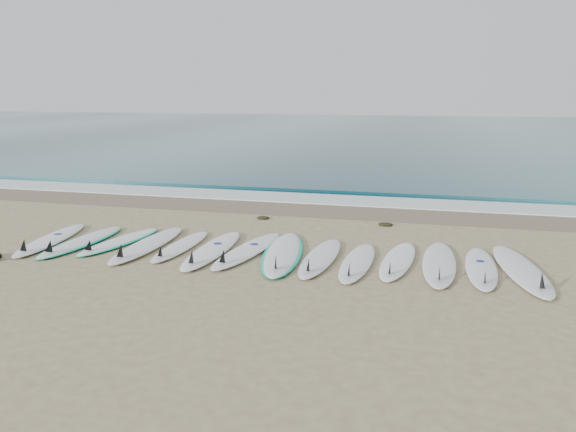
# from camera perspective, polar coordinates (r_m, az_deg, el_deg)

# --- Properties ---
(ground) EXTENTS (120.00, 120.00, 0.00)m
(ground) POSITION_cam_1_polar(r_m,az_deg,el_deg) (10.25, -2.30, -4.04)
(ground) COLOR #9D8B66
(ocean) EXTENTS (120.00, 55.00, 0.03)m
(ocean) POSITION_cam_1_polar(r_m,az_deg,el_deg) (42.10, 10.63, 8.42)
(ocean) COLOR #20545F
(ocean) RESTS_ON ground
(wet_sand_band) EXTENTS (120.00, 1.80, 0.01)m
(wet_sand_band) POSITION_cam_1_polar(r_m,az_deg,el_deg) (14.11, 2.48, 0.61)
(wet_sand_band) COLOR #74634D
(wet_sand_band) RESTS_ON ground
(foam_band) EXTENTS (120.00, 1.40, 0.04)m
(foam_band) POSITION_cam_1_polar(r_m,az_deg,el_deg) (15.45, 3.56, 1.71)
(foam_band) COLOR silver
(foam_band) RESTS_ON ground
(wave_crest) EXTENTS (120.00, 1.00, 0.10)m
(wave_crest) POSITION_cam_1_polar(r_m,az_deg,el_deg) (16.90, 4.53, 2.74)
(wave_crest) COLOR #20545F
(wave_crest) RESTS_ON ground
(surfboard_0) EXTENTS (0.93, 2.68, 0.34)m
(surfboard_0) POSITION_cam_1_polar(r_m,az_deg,el_deg) (12.05, -23.08, -2.24)
(surfboard_0) COLOR white
(surfboard_0) RESTS_ON ground
(surfboard_1) EXTENTS (0.71, 2.56, 0.32)m
(surfboard_1) POSITION_cam_1_polar(r_m,az_deg,el_deg) (11.72, -20.28, -2.46)
(surfboard_1) COLOR silver
(surfboard_1) RESTS_ON ground
(surfboard_2) EXTENTS (0.92, 2.37, 0.29)m
(surfboard_2) POSITION_cam_1_polar(r_m,az_deg,el_deg) (11.52, -16.81, -2.49)
(surfboard_2) COLOR white
(surfboard_2) RESTS_ON ground
(surfboard_3) EXTENTS (0.61, 2.80, 0.36)m
(surfboard_3) POSITION_cam_1_polar(r_m,az_deg,el_deg) (11.06, -14.17, -2.84)
(surfboard_3) COLOR silver
(surfboard_3) RESTS_ON ground
(surfboard_4) EXTENTS (0.48, 2.30, 0.29)m
(surfboard_4) POSITION_cam_1_polar(r_m,az_deg,el_deg) (10.86, -10.95, -3.04)
(surfboard_4) COLOR white
(surfboard_4) RESTS_ON ground
(surfboard_5) EXTENTS (0.64, 2.75, 0.35)m
(surfboard_5) POSITION_cam_1_polar(r_m,az_deg,el_deg) (10.47, -7.81, -3.45)
(surfboard_5) COLOR white
(surfboard_5) RESTS_ON ground
(surfboard_6) EXTENTS (0.90, 2.73, 0.34)m
(surfboard_6) POSITION_cam_1_polar(r_m,az_deg,el_deg) (10.38, -4.24, -3.51)
(surfboard_6) COLOR white
(surfboard_6) RESTS_ON ground
(surfboard_7) EXTENTS (1.13, 2.99, 0.37)m
(surfboard_7) POSITION_cam_1_polar(r_m,az_deg,el_deg) (10.19, -0.55, -3.81)
(surfboard_7) COLOR white
(surfboard_7) RESTS_ON ground
(surfboard_8) EXTENTS (0.59, 2.55, 0.32)m
(surfboard_8) POSITION_cam_1_polar(r_m,az_deg,el_deg) (9.94, 3.26, -4.26)
(surfboard_8) COLOR silver
(surfboard_8) RESTS_ON ground
(surfboard_9) EXTENTS (0.57, 2.43, 0.31)m
(surfboard_9) POSITION_cam_1_polar(r_m,az_deg,el_deg) (9.74, 7.03, -4.70)
(surfboard_9) COLOR white
(surfboard_9) RESTS_ON ground
(surfboard_10) EXTENTS (0.72, 2.48, 0.31)m
(surfboard_10) POSITION_cam_1_polar(r_m,az_deg,el_deg) (9.94, 11.07, -4.49)
(surfboard_10) COLOR white
(surfboard_10) RESTS_ON ground
(surfboard_11) EXTENTS (0.59, 2.74, 0.35)m
(surfboard_11) POSITION_cam_1_polar(r_m,az_deg,el_deg) (9.92, 15.11, -4.70)
(surfboard_11) COLOR white
(surfboard_11) RESTS_ON ground
(surfboard_12) EXTENTS (0.55, 2.46, 0.31)m
(surfboard_12) POSITION_cam_1_polar(r_m,az_deg,el_deg) (9.90, 19.04, -5.03)
(surfboard_12) COLOR white
(surfboard_12) RESTS_ON ground
(surfboard_13) EXTENTS (0.98, 2.95, 0.37)m
(surfboard_13) POSITION_cam_1_polar(r_m,az_deg,el_deg) (10.01, 22.69, -5.07)
(surfboard_13) COLOR white
(surfboard_13) RESTS_ON ground
(seaweed_near) EXTENTS (0.31, 0.24, 0.06)m
(seaweed_near) POSITION_cam_1_polar(r_m,az_deg,el_deg) (13.15, -2.54, -0.17)
(seaweed_near) COLOR black
(seaweed_near) RESTS_ON ground
(seaweed_far) EXTENTS (0.33, 0.26, 0.06)m
(seaweed_far) POSITION_cam_1_polar(r_m,az_deg,el_deg) (12.67, 9.87, -0.83)
(seaweed_far) COLOR black
(seaweed_far) RESTS_ON ground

